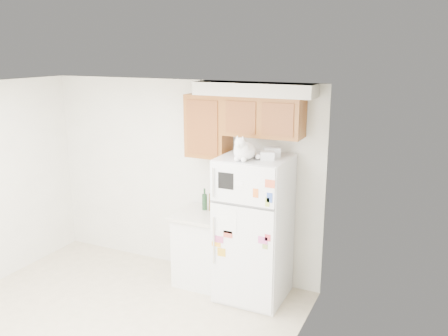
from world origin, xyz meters
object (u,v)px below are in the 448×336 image
Objects in this scene: refrigerator at (253,229)px; storage_box_front at (267,156)px; bottle_green at (205,199)px; bottle_amber at (212,199)px; base_counter at (204,247)px; storage_box_back at (272,152)px; cat at (244,150)px.

storage_box_front is (0.17, -0.06, 0.89)m from refrigerator.
storage_box_front is at bearing -15.04° from bottle_green.
bottle_amber reaches higher than bottle_green.
refrigerator is 6.21× the size of bottle_green.
bottle_amber reaches higher than base_counter.
base_counter is at bearing 173.91° from refrigerator.
storage_box_front is at bearing -8.76° from base_counter.
storage_box_back is at bearing 39.06° from refrigerator.
cat is 1.41× the size of bottle_amber.
storage_box_front reaches higher than bottle_green.
base_counter is at bearing 157.71° from cat.
cat is at bearing -105.72° from refrigerator.
cat is 1.07m from bottle_green.
refrigerator is 0.92m from storage_box_back.
cat reaches higher than base_counter.
cat is 2.75× the size of storage_box_front.
cat is at bearing -170.88° from storage_box_front.
storage_box_front is (0.86, -0.13, 1.28)m from base_counter.
storage_box_back reaches higher than bottle_amber.
storage_box_front is 1.08m from bottle_amber.
storage_box_front is at bearing -19.10° from refrigerator.
cat is (0.64, -0.26, 1.35)m from base_counter.
bottle_amber is (-0.63, 0.19, 0.22)m from refrigerator.
cat is (-0.05, -0.19, 0.96)m from refrigerator.
refrigerator is at bearing -164.51° from storage_box_back.
base_counter is 0.62m from bottle_amber.
storage_box_front reaches higher than base_counter.
bottle_green is at bearing -174.38° from bottle_amber.
storage_box_back reaches higher than base_counter.
storage_box_front is at bearing -17.33° from bottle_amber.
cat reaches higher than storage_box_back.
bottle_amber is at bearing 151.84° from storage_box_back.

